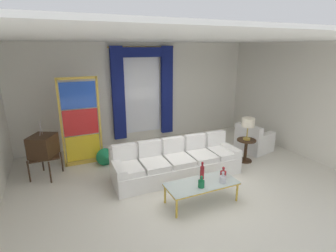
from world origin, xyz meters
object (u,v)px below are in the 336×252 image
bottle_crystal_tall (223,173)px  table_lamp_brass (248,123)px  coffee_table (202,184)px  bottle_ruby_flask (201,183)px  stained_glass_divider (81,124)px  vintage_tv (43,147)px  armchair_white (253,141)px  bottle_amber_squat (202,172)px  round_side_table (246,148)px  couch_white_long (176,162)px  peacock_figurine (106,158)px  bottle_blue_decanter (223,179)px

bottle_crystal_tall → table_lamp_brass: size_ratio=0.36×
coffee_table → bottle_ruby_flask: 0.20m
bottle_crystal_tall → stained_glass_divider: (-2.33, 2.67, 0.58)m
vintage_tv → armchair_white: bearing=-7.4°
vintage_tv → bottle_amber_squat: bearing=-38.4°
bottle_crystal_tall → table_lamp_brass: bearing=36.4°
round_side_table → table_lamp_brass: 0.67m
bottle_ruby_flask → armchair_white: size_ratio=0.24×
bottle_crystal_tall → armchair_white: armchair_white is taller
couch_white_long → peacock_figurine: size_ratio=4.90×
bottle_blue_decanter → stained_glass_divider: 3.65m
bottle_amber_squat → vintage_tv: 3.56m
peacock_figurine → round_side_table: 3.58m
stained_glass_divider → table_lamp_brass: (3.84, -1.56, -0.03)m
coffee_table → bottle_ruby_flask: bearing=-124.9°
bottle_ruby_flask → table_lamp_brass: 2.54m
peacock_figurine → bottle_blue_decanter: bearing=-55.7°
armchair_white → couch_white_long: bearing=-170.8°
bottle_crystal_tall → bottle_blue_decanter: bearing=-127.8°
bottle_ruby_flask → round_side_table: (2.12, 1.29, -0.13)m
armchair_white → bottle_crystal_tall: bearing=-143.8°
bottle_blue_decanter → stained_glass_divider: size_ratio=0.11×
bottle_blue_decanter → couch_white_long: bearing=103.1°
coffee_table → round_side_table: 2.34m
bottle_amber_squat → peacock_figurine: bottle_amber_squat is taller
couch_white_long → bottle_crystal_tall: size_ratio=14.33×
bottle_amber_squat → armchair_white: armchair_white is taller
coffee_table → bottle_ruby_flask: bottle_ruby_flask is taller
coffee_table → round_side_table: bearing=29.8°
coffee_table → stained_glass_divider: size_ratio=0.62×
coffee_table → bottle_crystal_tall: (0.52, 0.05, 0.10)m
table_lamp_brass → peacock_figurine: bearing=160.6°
couch_white_long → peacock_figurine: (-1.39, 1.13, -0.09)m
bottle_crystal_tall → coffee_table: bearing=-174.6°
bottle_blue_decanter → peacock_figurine: bearing=124.3°
couch_white_long → bottle_blue_decanter: couch_white_long is taller
couch_white_long → armchair_white: (2.66, 0.43, -0.02)m
bottle_amber_squat → round_side_table: (1.94, 1.02, -0.20)m
couch_white_long → stained_glass_divider: (-1.86, 1.50, 0.75)m
armchair_white → peacock_figurine: 4.11m
bottle_crystal_tall → vintage_tv: size_ratio=0.15×
coffee_table → bottle_ruby_flask: (-0.09, -0.13, 0.12)m
table_lamp_brass → bottle_blue_decanter: bearing=-141.7°
round_side_table → coffee_table: bearing=-150.2°
bottle_crystal_tall → round_side_table: (1.51, 1.11, -0.12)m
stained_glass_divider → table_lamp_brass: bearing=-22.1°
bottle_ruby_flask → armchair_white: (2.80, 1.78, -0.20)m
vintage_tv → peacock_figurine: 1.45m
armchair_white → bottle_amber_squat: bearing=-150.0°
bottle_ruby_flask → table_lamp_brass: bearing=31.4°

